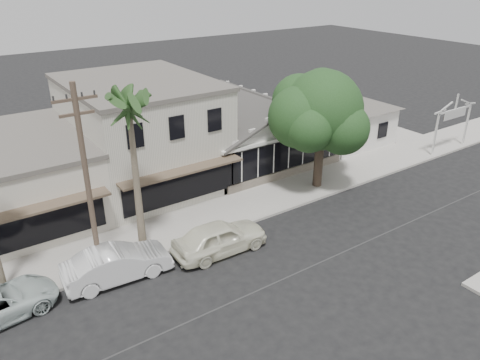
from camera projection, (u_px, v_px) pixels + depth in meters
ground at (320, 263)px, 22.59m from camera, size 140.00×140.00×0.00m
sidewalk_north at (110, 250)px, 23.47m from camera, size 90.00×3.50×0.15m
corner_shop at (252, 126)px, 33.38m from camera, size 10.40×8.60×5.10m
side_cottage at (342, 124)px, 37.35m from camera, size 6.00×6.00×3.00m
arch_sign at (455, 112)px, 34.71m from camera, size 4.12×0.12×3.95m
row_building_near at (142, 135)px, 29.75m from camera, size 8.00×10.00×6.50m
utility_pole at (87, 180)px, 19.81m from camera, size 1.80×0.24×9.00m
car_0 at (220, 237)px, 23.12m from camera, size 4.90×2.08×1.65m
car_1 at (117, 264)px, 21.14m from camera, size 4.94×2.00×1.59m
shade_tree at (319, 112)px, 28.27m from camera, size 6.84×6.18×7.59m
palm_east at (129, 107)px, 20.27m from camera, size 2.94×2.94×8.75m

